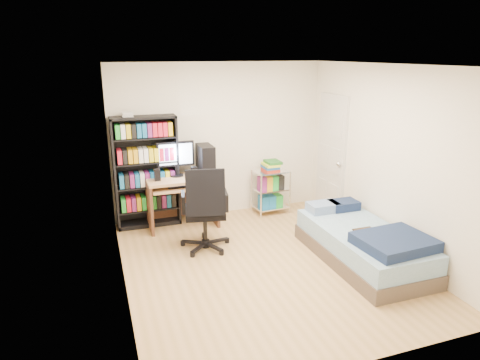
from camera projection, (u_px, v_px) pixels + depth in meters
name	position (u px, v px, depth m)	size (l,w,h in m)	color
room	(266.00, 171.00, 5.19)	(3.58, 4.08, 2.58)	tan
media_shelf	(146.00, 171.00, 6.57)	(0.97, 0.32, 1.80)	black
computer_desk	(188.00, 180.00, 6.66)	(1.06, 0.61, 1.33)	tan
office_chair	(205.00, 223.00, 5.87)	(0.83, 0.83, 1.20)	black
wire_cart	(271.00, 179.00, 7.18)	(0.59, 0.44, 0.91)	white
bed	(364.00, 244.00, 5.56)	(0.98, 1.96, 0.56)	brown
door	(331.00, 156.00, 7.03)	(0.12, 0.80, 2.00)	silver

